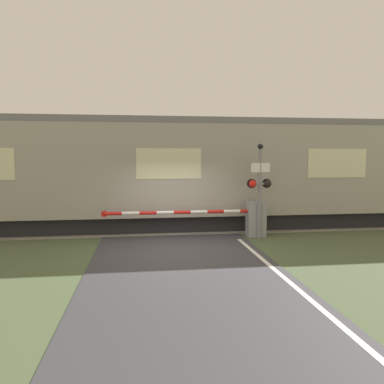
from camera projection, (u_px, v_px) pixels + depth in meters
The scene contains 5 objects.
ground_plane at pixel (178, 250), 10.72m from camera, with size 80.00×80.00×0.00m, color #475638.
track_bed at pixel (169, 226), 14.17m from camera, with size 36.00×3.20×0.13m.
train at pixel (166, 173), 13.97m from camera, with size 21.73×3.00×4.01m.
crossing_barrier at pixel (244, 218), 12.42m from camera, with size 5.35×0.44×1.18m.
signal_post at pixel (260, 185), 12.08m from camera, with size 0.81×0.26×3.07m.
Camera 1 is at (-0.99, -10.47, 2.65)m, focal length 35.00 mm.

